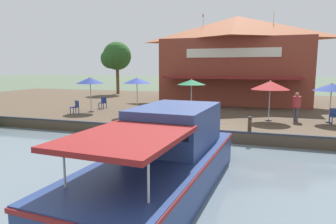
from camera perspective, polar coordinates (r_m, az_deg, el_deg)
name	(u,v)px	position (r m, az deg, el deg)	size (l,w,h in m)	color
ground_plane	(183,141)	(15.04, 2.84, -5.63)	(220.00, 220.00, 0.00)	#4C5B47
quay_deck	(216,108)	(25.60, 9.17, 0.84)	(22.00, 56.00, 0.60)	#4C3D2D
quay_edge_fender	(183,128)	(14.99, 2.95, -3.13)	(0.20, 50.40, 0.10)	#2D2D33
waterfront_restaurant	(236,59)	(27.62, 12.82, 9.83)	(9.18, 12.60, 7.81)	brown
patio_umbrella_back_row	(137,81)	(19.13, -5.94, 5.94)	(1.77, 1.77, 2.45)	#B7B7B7
patio_umbrella_mid_patio_left	(270,85)	(18.11, 18.89, 4.84)	(2.15, 2.15, 2.34)	#B7B7B7
patio_umbrella_far_corner	(332,87)	(18.84, 28.73, 4.17)	(1.96, 1.96, 2.24)	#B7B7B7
patio_umbrella_near_quay_edge	(191,82)	(19.18, 4.50, 5.65)	(1.79, 1.79, 2.34)	#B7B7B7
patio_umbrella_by_entrance	(90,81)	(21.24, -14.62, 5.82)	(1.89, 1.89, 2.43)	#B7B7B7
cafe_chair_back_row_seat	(75,106)	(21.07, -17.24, 1.05)	(0.59, 0.59, 0.85)	navy
cafe_chair_facing_river	(335,115)	(18.67, 29.15, -0.57)	(0.49, 0.49, 0.85)	navy
cafe_chair_beside_entrance	(103,102)	(23.09, -12.29, 1.86)	(0.45, 0.45, 0.85)	navy
person_near_entrance	(297,103)	(18.63, 23.29, 1.53)	(0.47, 0.47, 1.66)	#4C4C56
motorboat_far_downstream	(171,155)	(9.51, 0.56, -8.24)	(9.24, 3.32, 2.37)	navy
mooring_post	(250,124)	(14.71, 15.30, -2.30)	(0.22, 0.22, 0.76)	#473323
tree_upstream_bank	(116,57)	(35.37, -9.97, 10.32)	(3.39, 3.23, 5.98)	brown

